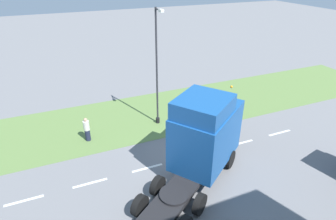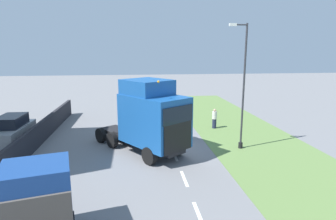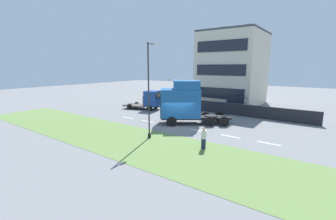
{
  "view_description": "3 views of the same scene",
  "coord_description": "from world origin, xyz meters",
  "px_view_note": "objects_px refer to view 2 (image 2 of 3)",
  "views": [
    {
      "loc": [
        12.05,
        -6.08,
        10.37
      ],
      "look_at": [
        -1.46,
        -0.41,
        2.64
      ],
      "focal_mm": 30.0,
      "sensor_mm": 36.0,
      "label": 1
    },
    {
      "loc": [
        2.42,
        17.14,
        6.36
      ],
      "look_at": [
        0.39,
        0.44,
        2.81
      ],
      "focal_mm": 30.0,
      "sensor_mm": 36.0,
      "label": 2
    },
    {
      "loc": [
        -18.75,
        -12.14,
        6.07
      ],
      "look_at": [
        -0.5,
        0.97,
        1.74
      ],
      "focal_mm": 24.0,
      "sensor_mm": 36.0,
      "label": 3
    }
  ],
  "objects_px": {
    "parked_car": "(12,132)",
    "lamp_post": "(242,92)",
    "lorry_cab": "(151,118)",
    "flatbed_truck": "(37,208)",
    "pedestrian": "(214,119)"
  },
  "relations": [
    {
      "from": "parked_car",
      "to": "lamp_post",
      "type": "height_order",
      "value": "lamp_post"
    },
    {
      "from": "lamp_post",
      "to": "lorry_cab",
      "type": "bearing_deg",
      "value": 3.15
    },
    {
      "from": "lorry_cab",
      "to": "flatbed_truck",
      "type": "distance_m",
      "value": 9.21
    },
    {
      "from": "lamp_post",
      "to": "pedestrian",
      "type": "xyz_separation_m",
      "value": [
        0.26,
        -5.02,
        -3.01
      ]
    },
    {
      "from": "lorry_cab",
      "to": "parked_car",
      "type": "distance_m",
      "value": 9.71
    },
    {
      "from": "lamp_post",
      "to": "parked_car",
      "type": "bearing_deg",
      "value": -8.74
    },
    {
      "from": "flatbed_truck",
      "to": "lamp_post",
      "type": "height_order",
      "value": "lamp_post"
    },
    {
      "from": "parked_car",
      "to": "lamp_post",
      "type": "bearing_deg",
      "value": 172.07
    },
    {
      "from": "pedestrian",
      "to": "lamp_post",
      "type": "bearing_deg",
      "value": 92.95
    },
    {
      "from": "lorry_cab",
      "to": "flatbed_truck",
      "type": "xyz_separation_m",
      "value": [
        4.15,
        8.17,
        -0.91
      ]
    },
    {
      "from": "lorry_cab",
      "to": "pedestrian",
      "type": "bearing_deg",
      "value": -172.41
    },
    {
      "from": "lamp_post",
      "to": "flatbed_truck",
      "type": "bearing_deg",
      "value": 40.23
    },
    {
      "from": "flatbed_truck",
      "to": "parked_car",
      "type": "height_order",
      "value": "flatbed_truck"
    },
    {
      "from": "flatbed_truck",
      "to": "pedestrian",
      "type": "bearing_deg",
      "value": 40.64
    },
    {
      "from": "flatbed_truck",
      "to": "pedestrian",
      "type": "relative_size",
      "value": 3.44
    }
  ]
}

